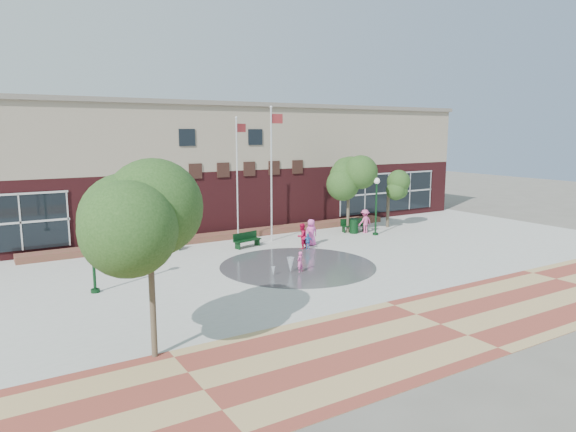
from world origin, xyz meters
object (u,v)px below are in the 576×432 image
tree_big_left (148,198)px  child_splash (300,262)px  bench_left (169,247)px  trash_can (354,226)px  flagpole_right (272,167)px  flagpole_left (238,174)px

tree_big_left → child_splash: tree_big_left is taller
bench_left → trash_can: trash_can is taller
trash_can → child_splash: (-8.86, -6.66, 0.00)m
trash_can → flagpole_right: bearing=172.2°
flagpole_left → trash_can: size_ratio=7.45×
trash_can → bench_left: bearing=172.6°
bench_left → tree_big_left: (-5.28, -14.29, 4.91)m
flagpole_left → bench_left: flagpole_left is taller
flagpole_left → child_splash: size_ratio=7.29×
bench_left → child_splash: size_ratio=1.42×
bench_left → child_splash: child_splash is taller
flagpole_right → child_splash: size_ratio=7.91×
trash_can → tree_big_left: size_ratio=0.15×
child_splash → bench_left: bearing=-92.0°
flagpole_left → flagpole_right: flagpole_right is taller
bench_left → tree_big_left: size_ratio=0.22×
flagpole_left → trash_can: flagpole_left is taller
flagpole_right → bench_left: 8.27m
tree_big_left → flagpole_right: bearing=48.2°
tree_big_left → child_splash: (9.39, 5.95, -4.60)m
child_splash → flagpole_left: bearing=-121.6°
bench_left → tree_big_left: bearing=-87.6°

